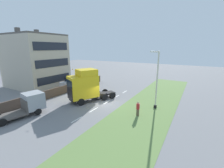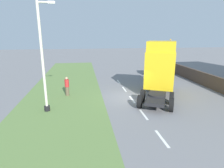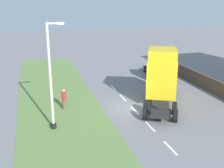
{
  "view_description": "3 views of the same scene",
  "coord_description": "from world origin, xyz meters",
  "px_view_note": "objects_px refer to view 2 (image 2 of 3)",
  "views": [
    {
      "loc": [
        -11.33,
        17.22,
        8.02
      ],
      "look_at": [
        -0.58,
        -1.34,
        2.78
      ],
      "focal_mm": 24.0,
      "sensor_mm": 36.0,
      "label": 1
    },
    {
      "loc": [
        -4.07,
        -15.67,
        5.5
      ],
      "look_at": [
        -1.78,
        -0.71,
        1.47
      ],
      "focal_mm": 30.0,
      "sensor_mm": 36.0,
      "label": 2
    },
    {
      "loc": [
        -7.97,
        -21.19,
        9.19
      ],
      "look_at": [
        -1.71,
        0.3,
        2.18
      ],
      "focal_mm": 45.0,
      "sensor_mm": 36.0,
      "label": 3
    }
  ],
  "objects_px": {
    "flatbed_truck": "(162,67)",
    "lorry_cab": "(160,68)",
    "lamp_post": "(44,65)",
    "pedestrian": "(67,87)"
  },
  "relations": [
    {
      "from": "flatbed_truck",
      "to": "lorry_cab",
      "type": "bearing_deg",
      "value": 77.02
    },
    {
      "from": "lorry_cab",
      "to": "lamp_post",
      "type": "height_order",
      "value": "lamp_post"
    },
    {
      "from": "lorry_cab",
      "to": "pedestrian",
      "type": "height_order",
      "value": "lorry_cab"
    },
    {
      "from": "lorry_cab",
      "to": "pedestrian",
      "type": "xyz_separation_m",
      "value": [
        -8.62,
        0.65,
        -1.61
      ]
    },
    {
      "from": "lamp_post",
      "to": "pedestrian",
      "type": "distance_m",
      "value": 4.45
    },
    {
      "from": "flatbed_truck",
      "to": "pedestrian",
      "type": "height_order",
      "value": "flatbed_truck"
    },
    {
      "from": "flatbed_truck",
      "to": "pedestrian",
      "type": "xyz_separation_m",
      "value": [
        -11.72,
        -6.16,
        -0.51
      ]
    },
    {
      "from": "lorry_cab",
      "to": "flatbed_truck",
      "type": "bearing_deg",
      "value": 91.64
    },
    {
      "from": "flatbed_truck",
      "to": "lamp_post",
      "type": "xyz_separation_m",
      "value": [
        -12.87,
        -9.6,
        2.05
      ]
    },
    {
      "from": "flatbed_truck",
      "to": "pedestrian",
      "type": "distance_m",
      "value": 13.25
    }
  ]
}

